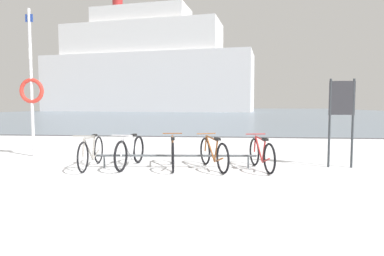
% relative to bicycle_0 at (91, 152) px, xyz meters
% --- Properties ---
extents(ground, '(80.00, 132.00, 0.08)m').
position_rel_bicycle_0_xyz_m(ground, '(0.65, 51.09, -0.39)').
color(ground, white).
extents(bike_rack, '(3.56, 0.35, 0.31)m').
position_rel_bicycle_0_xyz_m(bike_rack, '(1.89, 0.15, -0.08)').
color(bike_rack, '#4C5156').
rests_on(bike_rack, ground).
extents(bicycle_0, '(0.46, 1.73, 0.77)m').
position_rel_bicycle_0_xyz_m(bicycle_0, '(0.00, 0.00, 0.00)').
color(bicycle_0, black).
rests_on(bicycle_0, ground).
extents(bicycle_1, '(0.46, 1.71, 0.77)m').
position_rel_bicycle_0_xyz_m(bicycle_1, '(0.84, 0.16, -0.00)').
color(bicycle_1, black).
rests_on(bicycle_1, ground).
extents(bicycle_2, '(0.47, 1.69, 0.74)m').
position_rel_bicycle_0_xyz_m(bicycle_2, '(1.81, 0.18, -0.01)').
color(bicycle_2, black).
rests_on(bicycle_2, ground).
extents(bicycle_3, '(0.74, 1.59, 0.75)m').
position_rel_bicycle_0_xyz_m(bicycle_3, '(2.71, 0.14, -0.01)').
color(bicycle_3, black).
rests_on(bicycle_3, ground).
extents(bicycle_4, '(0.52, 1.56, 0.75)m').
position_rel_bicycle_0_xyz_m(bicycle_4, '(3.76, 0.17, -0.01)').
color(bicycle_4, black).
rests_on(bicycle_4, ground).
extents(info_sign, '(0.55, 0.05, 1.98)m').
position_rel_bicycle_0_xyz_m(info_sign, '(5.55, 0.59, 0.99)').
color(info_sign, '#33383D').
rests_on(info_sign, ground).
extents(rescue_post, '(0.69, 0.10, 3.96)m').
position_rel_bicycle_0_xyz_m(rescue_post, '(-2.25, 1.44, 1.55)').
color(rescue_post, silver).
rests_on(rescue_post, ground).
extents(ferry_ship, '(45.32, 18.10, 26.67)m').
position_rel_bicycle_0_xyz_m(ferry_ship, '(-13.62, 61.27, 8.60)').
color(ferry_ship, white).
rests_on(ferry_ship, ground).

